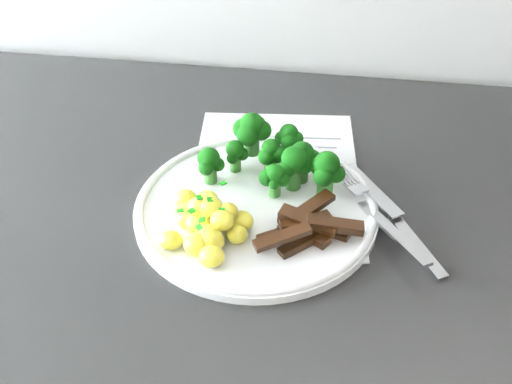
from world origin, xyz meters
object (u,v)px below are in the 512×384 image
recipe_paper (275,177)px  beef_strips (308,227)px  fork (380,216)px  broccoli (277,154)px  potatoes (206,222)px  plate (256,207)px  knife (403,230)px

recipe_paper → beef_strips: (0.05, -0.10, 0.02)m
beef_strips → fork: bearing=22.2°
broccoli → potatoes: size_ratio=1.55×
recipe_paper → plate: plate is taller
broccoli → potatoes: broccoli is taller
recipe_paper → fork: bearing=-31.2°
plate → beef_strips: (0.06, -0.04, 0.01)m
plate → recipe_paper: bearing=78.4°
beef_strips → knife: beef_strips is taller
potatoes → knife: (0.21, 0.03, -0.02)m
broccoli → knife: (0.14, -0.07, -0.04)m
recipe_paper → fork: size_ratio=1.86×
fork → plate: bearing=177.1°
recipe_paper → potatoes: (-0.06, -0.12, 0.02)m
potatoes → broccoli: bearing=59.1°
recipe_paper → potatoes: potatoes is taller
recipe_paper → fork: fork is taller
plate → broccoli: bearing=73.2°
plate → knife: bearing=-5.4°
plate → fork: bearing=-2.9°
knife → recipe_paper: bearing=150.9°
broccoli → fork: (0.12, -0.06, -0.03)m
recipe_paper → knife: (0.15, -0.08, 0.01)m
recipe_paper → beef_strips: beef_strips is taller
potatoes → fork: potatoes is taller
beef_strips → knife: 0.10m
recipe_paper → plate: size_ratio=1.10×
broccoli → potatoes: 0.12m
broccoli → knife: bearing=-26.0°
plate → potatoes: potatoes is taller
plate → fork: (0.14, -0.01, 0.01)m
potatoes → plate: bearing=47.2°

